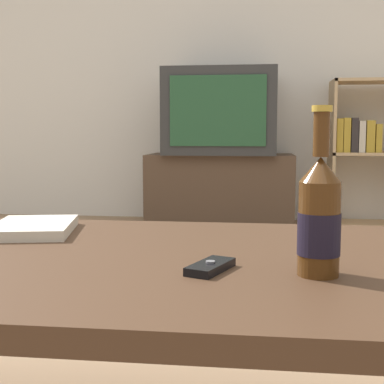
{
  "coord_description": "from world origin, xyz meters",
  "views": [
    {
      "loc": [
        0.25,
        -0.98,
        0.64
      ],
      "look_at": [
        0.1,
        0.19,
        0.51
      ],
      "focal_mm": 50.0,
      "sensor_mm": 36.0,
      "label": 1
    }
  ],
  "objects": [
    {
      "name": "beer_bottle",
      "position": [
        0.35,
        -0.11,
        0.5
      ],
      "size": [
        0.07,
        0.07,
        0.27
      ],
      "color": "#47280F",
      "rests_on": "coffee_table"
    },
    {
      "name": "bookshelf",
      "position": [
        0.96,
        2.81,
        0.54
      ],
      "size": [
        0.49,
        0.3,
        1.0
      ],
      "color": "tan",
      "rests_on": "ground_plane"
    },
    {
      "name": "back_wall",
      "position": [
        0.0,
        3.02,
        1.3
      ],
      "size": [
        8.0,
        0.05,
        2.6
      ],
      "color": "silver",
      "rests_on": "ground_plane"
    },
    {
      "name": "cell_phone",
      "position": [
        0.17,
        -0.1,
        0.42
      ],
      "size": [
        0.08,
        0.12,
        0.02
      ],
      "rotation": [
        0.0,
        0.0,
        -0.38
      ],
      "color": "black",
      "rests_on": "coffee_table"
    },
    {
      "name": "television",
      "position": [
        -0.01,
        2.71,
        0.78
      ],
      "size": [
        0.74,
        0.6,
        0.57
      ],
      "color": "#2D2D2D",
      "rests_on": "tv_stand"
    },
    {
      "name": "table_book",
      "position": [
        -0.27,
        0.19,
        0.42
      ],
      "size": [
        0.22,
        0.26,
        0.02
      ],
      "rotation": [
        0.0,
        0.0,
        0.2
      ],
      "color": "beige",
      "rests_on": "coffee_table"
    },
    {
      "name": "coffee_table",
      "position": [
        0.0,
        0.0,
        0.36
      ],
      "size": [
        1.36,
        0.77,
        0.41
      ],
      "color": "#422B1C",
      "rests_on": "ground_plane"
    },
    {
      "name": "tv_stand",
      "position": [
        -0.01,
        2.71,
        0.25
      ],
      "size": [
        0.99,
        0.48,
        0.49
      ],
      "color": "#4C3828",
      "rests_on": "ground_plane"
    }
  ]
}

